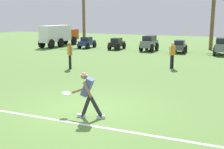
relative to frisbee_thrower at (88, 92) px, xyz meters
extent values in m
plane|color=#567C39|center=(-0.41, 0.51, -0.80)|extent=(80.00, 80.00, 0.00)
cube|color=white|center=(-0.41, -0.58, -0.79)|extent=(22.55, 0.81, 0.01)
cylinder|color=#23232D|center=(-0.06, -0.02, -0.44)|extent=(0.37, 0.20, 0.72)
cube|color=silver|center=(-0.21, -0.06, -0.75)|extent=(0.28, 0.16, 0.10)
cylinder|color=#23232D|center=(0.24, 0.06, -0.44)|extent=(0.46, 0.22, 0.69)
cube|color=silver|center=(0.39, 0.10, -0.75)|extent=(0.28, 0.16, 0.10)
cube|color=#4C5699|center=(-0.01, 0.00, 0.17)|extent=(0.47, 0.43, 0.58)
sphere|color=#936B4C|center=(-0.11, -0.03, 0.52)|extent=(0.26, 0.26, 0.21)
cylinder|color=white|center=(-0.11, -0.03, 0.55)|extent=(0.26, 0.26, 0.03)
cylinder|color=#936B4C|center=(-0.32, 0.10, 0.02)|extent=(0.57, 0.22, 0.27)
cylinder|color=#936B4C|center=(0.09, -0.18, 0.14)|extent=(0.29, 0.15, 0.49)
cylinder|color=white|center=(-0.78, 0.00, -0.12)|extent=(0.34, 0.34, 0.06)
cylinder|color=black|center=(0.38, 9.39, -0.39)|extent=(0.14, 0.14, 0.82)
cylinder|color=black|center=(0.45, 9.55, -0.39)|extent=(0.14, 0.14, 0.82)
cube|color=orange|center=(0.42, 9.47, 0.29)|extent=(0.31, 0.39, 0.54)
cylinder|color=beige|center=(0.34, 9.27, 0.30)|extent=(0.09, 0.09, 0.52)
cylinder|color=beige|center=(0.50, 9.66, 0.30)|extent=(0.09, 0.09, 0.52)
sphere|color=beige|center=(0.42, 9.47, 0.66)|extent=(0.26, 0.26, 0.20)
cylinder|color=black|center=(-5.04, 6.81, -0.39)|extent=(0.16, 0.16, 0.82)
cylinder|color=black|center=(-5.18, 6.93, -0.39)|extent=(0.16, 0.16, 0.82)
cube|color=orange|center=(-5.11, 6.87, 0.29)|extent=(0.39, 0.37, 0.54)
cylinder|color=#936B4C|center=(-4.95, 6.74, 0.30)|extent=(0.10, 0.10, 0.52)
cylinder|color=#936B4C|center=(-5.27, 7.01, 0.30)|extent=(0.10, 0.10, 0.52)
sphere|color=#936B4C|center=(-5.11, 6.87, 0.66)|extent=(0.28, 0.28, 0.20)
cube|color=navy|center=(-9.99, 17.49, -0.29)|extent=(0.99, 2.24, 0.42)
cube|color=#1E232B|center=(-9.98, 17.39, 0.11)|extent=(0.84, 1.13, 0.38)
cylinder|color=black|center=(-10.47, 18.24, -0.50)|extent=(0.20, 0.61, 0.60)
cylinder|color=black|center=(-9.57, 18.28, -0.50)|extent=(0.20, 0.61, 0.60)
cylinder|color=black|center=(-10.40, 16.71, -0.50)|extent=(0.20, 0.61, 0.60)
cylinder|color=black|center=(-9.51, 16.74, -0.50)|extent=(0.20, 0.61, 0.60)
cube|color=black|center=(-6.74, 17.57, -0.29)|extent=(0.97, 2.23, 0.42)
cube|color=#1E232B|center=(-6.74, 17.47, 0.11)|extent=(0.83, 1.13, 0.38)
cylinder|color=black|center=(-7.22, 18.33, -0.50)|extent=(0.20, 0.61, 0.60)
cylinder|color=black|center=(-6.32, 18.36, -0.50)|extent=(0.20, 0.61, 0.60)
cylinder|color=black|center=(-7.17, 16.79, -0.50)|extent=(0.20, 0.61, 0.60)
cylinder|color=black|center=(-6.27, 16.82, -0.50)|extent=(0.20, 0.61, 0.60)
cube|color=slate|center=(-3.53, 17.60, -0.14)|extent=(1.03, 2.37, 0.60)
cube|color=#1E232B|center=(-3.53, 17.65, 0.38)|extent=(0.89, 1.57, 0.44)
cylinder|color=black|center=(-4.00, 18.39, -0.44)|extent=(0.19, 0.72, 0.72)
cylinder|color=black|center=(-3.02, 18.37, -0.44)|extent=(0.19, 0.72, 0.72)
cylinder|color=black|center=(-4.03, 16.83, -0.44)|extent=(0.19, 0.72, 0.72)
cylinder|color=black|center=(-3.05, 16.81, -0.44)|extent=(0.19, 0.72, 0.72)
cube|color=#474C51|center=(-0.73, 17.45, -0.29)|extent=(1.03, 2.25, 0.42)
cube|color=#1E232B|center=(-0.72, 17.35, 0.11)|extent=(0.86, 1.15, 0.38)
cylinder|color=black|center=(-1.22, 18.19, -0.50)|extent=(0.22, 0.61, 0.60)
cylinder|color=black|center=(-0.32, 18.24, -0.50)|extent=(0.22, 0.61, 0.60)
cylinder|color=black|center=(-1.13, 16.65, -0.50)|extent=(0.22, 0.61, 0.60)
cylinder|color=black|center=(-0.23, 16.71, -0.50)|extent=(0.22, 0.61, 0.60)
cube|color=slate|center=(2.66, 17.35, -0.14)|extent=(1.10, 2.40, 0.60)
cube|color=#1E232B|center=(2.66, 17.40, 0.38)|extent=(0.94, 1.59, 0.44)
cylinder|color=black|center=(2.13, 18.11, -0.44)|extent=(0.22, 0.73, 0.72)
cylinder|color=black|center=(2.21, 16.55, -0.44)|extent=(0.22, 0.73, 0.72)
cube|color=#CC4C19|center=(-13.63, 20.20, 0.33)|extent=(1.07, 1.71, 1.15)
cube|color=white|center=(-13.59, 17.25, 0.58)|extent=(1.20, 4.21, 1.65)
cylinder|color=black|center=(-14.20, 19.85, -0.35)|extent=(0.25, 0.90, 0.90)
cylinder|color=black|center=(-13.05, 19.86, -0.35)|extent=(0.25, 0.90, 0.90)
cylinder|color=black|center=(-14.16, 17.24, -0.35)|extent=(0.25, 0.90, 0.90)
cylinder|color=black|center=(-13.01, 17.26, -0.35)|extent=(0.25, 0.90, 0.90)
cylinder|color=black|center=(-14.14, 15.59, -0.35)|extent=(0.25, 0.90, 0.90)
cylinder|color=black|center=(-12.99, 15.61, -0.35)|extent=(0.25, 0.90, 0.90)
cylinder|color=brown|center=(-12.37, 21.02, 2.70)|extent=(0.34, 0.34, 7.00)
cylinder|color=brown|center=(1.51, 20.80, 1.94)|extent=(0.35, 0.35, 5.47)
camera|label=1|loc=(4.08, -7.14, 2.22)|focal=45.00mm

